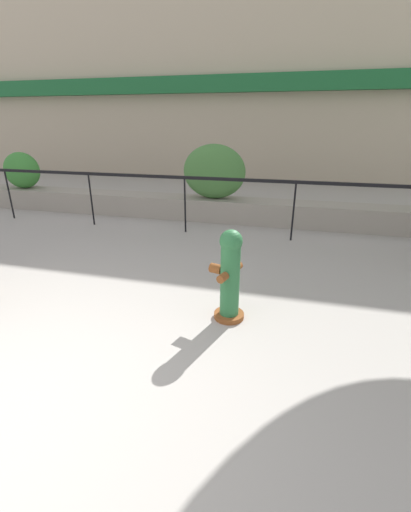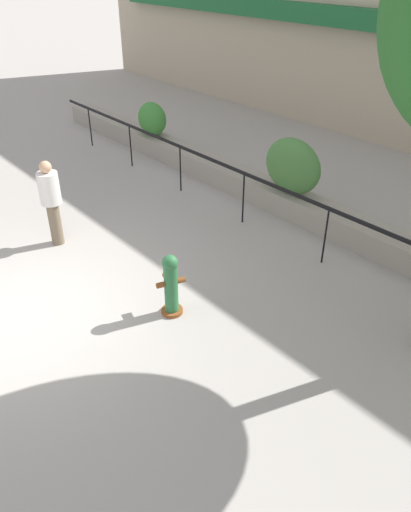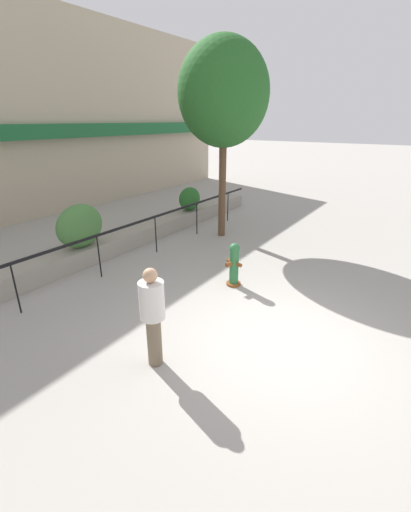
{
  "view_description": "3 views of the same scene",
  "coord_description": "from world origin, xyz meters",
  "views": [
    {
      "loc": [
        2.12,
        -1.61,
        2.16
      ],
      "look_at": [
        1.05,
        2.53,
        0.47
      ],
      "focal_mm": 24.0,
      "sensor_mm": 36.0,
      "label": 1
    },
    {
      "loc": [
        6.74,
        -1.93,
        5.06
      ],
      "look_at": [
        1.64,
        2.44,
        0.89
      ],
      "focal_mm": 35.0,
      "sensor_mm": 36.0,
      "label": 2
    },
    {
      "loc": [
        -5.16,
        -1.82,
        3.78
      ],
      "look_at": [
        1.6,
        2.73,
        0.53
      ],
      "focal_mm": 24.0,
      "sensor_mm": 36.0,
      "label": 3
    }
  ],
  "objects": [
    {
      "name": "fence_railing_segment",
      "position": [
        -0.0,
        4.9,
        1.02
      ],
      "size": [
        15.0,
        0.05,
        1.15
      ],
      "color": "black",
      "rests_on": "ground"
    },
    {
      "name": "ground_plane",
      "position": [
        0.0,
        0.0,
        0.0
      ],
      "size": [
        120.0,
        120.0,
        0.0
      ],
      "primitive_type": "plane",
      "color": "#9E9991"
    },
    {
      "name": "hedge_bush_0",
      "position": [
        -4.81,
        6.0,
        0.96
      ],
      "size": [
        0.97,
        0.68,
        0.92
      ],
      "primitive_type": "ellipsoid",
      "color": "#387F33",
      "rests_on": "planter_wall_low"
    },
    {
      "name": "pedestrian",
      "position": [
        -1.76,
        1.47,
        0.99
      ],
      "size": [
        0.56,
        0.56,
        1.73
      ],
      "color": "brown",
      "rests_on": "ground"
    },
    {
      "name": "hedge_bush_1",
      "position": [
        0.34,
        6.0,
        1.1
      ],
      "size": [
        1.42,
        0.65,
        1.2
      ],
      "primitive_type": "ellipsoid",
      "color": "#427538",
      "rests_on": "planter_wall_low"
    },
    {
      "name": "planter_wall_low",
      "position": [
        0.0,
        6.0,
        0.25
      ],
      "size": [
        18.0,
        0.7,
        0.5
      ],
      "primitive_type": "cube",
      "color": "gray",
      "rests_on": "ground"
    },
    {
      "name": "fire_hydrant",
      "position": [
        1.51,
        1.84,
        0.55
      ],
      "size": [
        0.48,
        0.48,
        1.08
      ],
      "color": "brown",
      "rests_on": "ground"
    }
  ]
}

